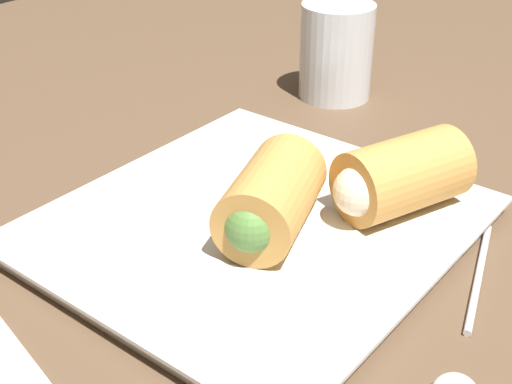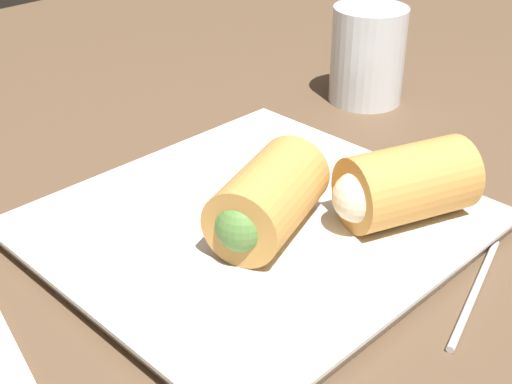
% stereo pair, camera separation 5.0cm
% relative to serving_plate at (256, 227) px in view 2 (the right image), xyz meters
% --- Properties ---
extents(table_surface, '(1.80, 1.40, 0.02)m').
position_rel_serving_plate_xyz_m(table_surface, '(0.04, -0.03, -0.02)').
color(table_surface, brown).
rests_on(table_surface, ground).
extents(serving_plate, '(0.29, 0.27, 0.01)m').
position_rel_serving_plate_xyz_m(serving_plate, '(0.00, 0.00, 0.00)').
color(serving_plate, silver).
rests_on(serving_plate, table_surface).
extents(roll_front_left, '(0.10, 0.08, 0.05)m').
position_rel_serving_plate_xyz_m(roll_front_left, '(-0.01, -0.02, 0.03)').
color(roll_front_left, '#D19347').
rests_on(roll_front_left, serving_plate).
extents(roll_front_right, '(0.10, 0.08, 0.05)m').
position_rel_serving_plate_xyz_m(roll_front_right, '(0.07, -0.07, 0.03)').
color(roll_front_right, '#D19347').
rests_on(roll_front_right, serving_plate).
extents(spoon, '(0.19, 0.07, 0.01)m').
position_rel_serving_plate_xyz_m(spoon, '(-0.03, -0.17, -0.00)').
color(spoon, silver).
rests_on(spoon, table_surface).
extents(drinking_glass, '(0.07, 0.07, 0.10)m').
position_rel_serving_plate_xyz_m(drinking_glass, '(0.26, 0.10, 0.04)').
color(drinking_glass, silver).
rests_on(drinking_glass, table_surface).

